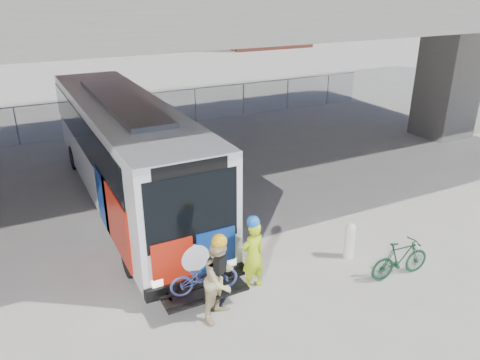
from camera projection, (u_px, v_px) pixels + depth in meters
ground at (223, 231)px, 14.48m from camera, size 160.00×160.00×0.00m
bus at (125, 145)px, 15.59m from camera, size 2.67×12.95×3.69m
overpass at (168, 1)px, 15.22m from camera, size 40.00×16.00×7.95m
chainlink_fence at (122, 104)px, 23.76m from camera, size 30.00×0.06×30.00m
brick_buildings at (48, 0)px, 52.42m from camera, size 54.00×22.00×12.00m
bollard at (350, 239)px, 12.88m from camera, size 0.28×0.28×1.06m
cyclist_hivis at (253, 254)px, 11.44m from camera, size 0.73×0.54×1.99m
cyclist_tan at (220, 279)px, 10.40m from camera, size 1.19×1.12×2.13m
bike_parked at (400, 259)px, 12.03m from camera, size 1.78×0.65×1.05m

